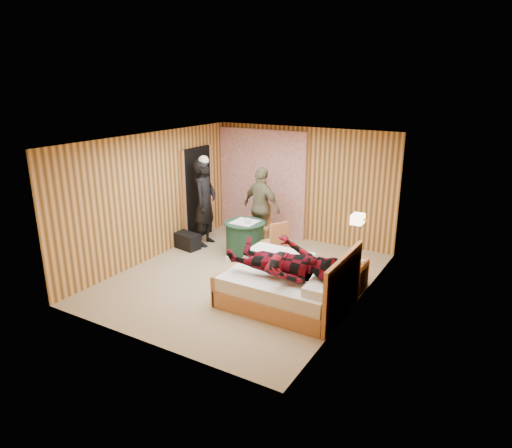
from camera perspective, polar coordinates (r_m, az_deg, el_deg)
The scene contains 23 objects.
floor at distance 8.40m, azimuth -1.61°, elevation -6.69°, with size 4.20×5.00×0.01m, color tan.
ceiling at distance 7.71m, azimuth -1.77°, elevation 10.48°, with size 4.20×5.00×0.01m, color white.
wall_back at distance 10.10m, azimuth 5.87°, elevation 4.93°, with size 4.20×0.02×2.50m, color #ECAB5A.
wall_left at distance 9.22m, azimuth -12.85°, elevation 3.33°, with size 0.02×5.00×2.50m, color #ECAB5A.
wall_right at distance 7.12m, azimuth 12.80°, elevation -0.90°, with size 0.02×5.00×2.50m, color #ECAB5A.
curtain at distance 10.50m, azimuth 0.72°, elevation 5.23°, with size 2.20×0.08×2.40m, color beige.
doorway at distance 10.28m, azimuth -7.30°, elevation 3.81°, with size 0.06×0.90×2.05m, color black.
wall_lamp at distance 7.57m, azimuth 12.61°, elevation 0.62°, with size 0.26×0.24×0.16m.
bed at distance 7.42m, azimuth 3.98°, elevation -7.69°, with size 1.94×1.47×1.01m.
nightstand at distance 8.03m, azimuth 12.06°, elevation -6.17°, with size 0.40×0.55×0.53m.
round_table at distance 9.27m, azimuth -1.40°, elevation -1.85°, with size 0.82×0.82×0.73m.
chair_far at distance 9.76m, azimuth 0.50°, elevation 0.24°, with size 0.51×0.51×0.93m.
chair_near at distance 8.78m, azimuth 2.58°, elevation -1.98°, with size 0.55×0.55×0.88m.
duffel_bag at distance 9.86m, azimuth -8.68°, elevation -2.07°, with size 0.59×0.32×0.33m, color black.
sneaker_left at distance 9.00m, azimuth -2.99°, elevation -4.57°, with size 0.28×0.11×0.12m, color white.
sneaker_right at distance 8.93m, azimuth -0.48°, elevation -4.66°, with size 0.31×0.13×0.14m, color white.
woman_standing at distance 9.82m, azimuth -6.39°, elevation 2.66°, with size 0.68×0.45×1.87m, color black.
man_at_table at distance 9.68m, azimuth 0.72°, elevation 2.10°, with size 1.01×0.42×1.72m, color #6C6748.
man_on_bed at distance 6.97m, azimuth 3.41°, elevation -3.65°, with size 1.77×0.67×0.86m, color maroon.
book_lower at distance 7.88m, azimuth 12.07°, elevation -4.54°, with size 0.17×0.22×0.02m, color white.
book_upper at distance 7.87m, azimuth 12.08°, elevation -4.40°, with size 0.16×0.22×0.02m, color white.
cup_nightstand at distance 8.03m, azimuth 12.50°, elevation -3.87°, with size 0.10×0.10×0.09m, color white.
cup_table at distance 9.05m, azimuth -1.05°, elevation 0.40°, with size 0.12×0.12×0.10m, color white.
Camera 1 is at (4.07, -6.48, 3.47)m, focal length 32.00 mm.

